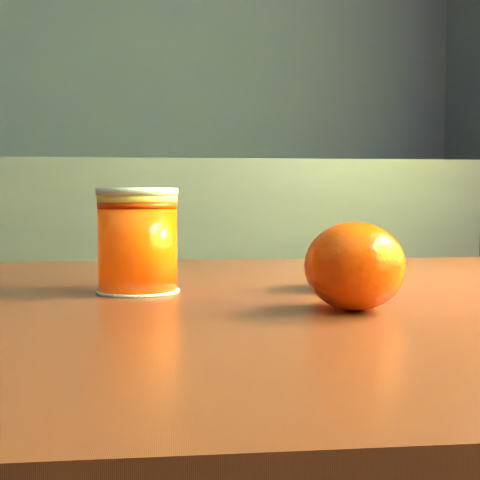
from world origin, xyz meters
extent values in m
cube|color=maroon|center=(1.01, 0.33, 0.71)|extent=(0.98, 0.69, 0.04)
cylinder|color=#FF4305|center=(0.87, 0.37, 0.77)|extent=(0.07, 0.07, 0.08)
cylinder|color=#F8D065|center=(0.87, 0.37, 0.82)|extent=(0.07, 0.07, 0.01)
cylinder|color=silver|center=(0.87, 0.37, 0.82)|extent=(0.07, 0.07, 0.00)
ellipsoid|color=#F74004|center=(1.04, 0.25, 0.77)|extent=(0.09, 0.09, 0.07)
ellipsoid|color=#F74004|center=(1.06, 0.36, 0.76)|extent=(0.07, 0.07, 0.06)
camera|label=1|loc=(0.90, -0.23, 0.82)|focal=50.00mm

